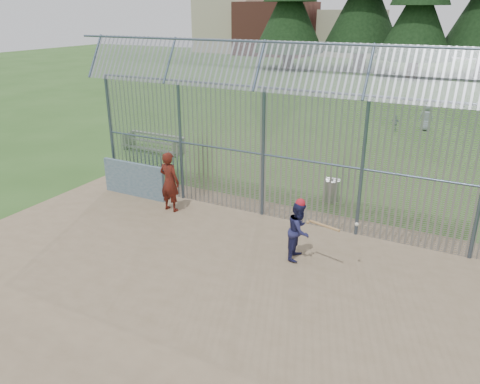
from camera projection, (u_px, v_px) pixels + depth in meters
The scene contains 12 objects.
ground at pixel (204, 264), 11.96m from camera, with size 120.00×120.00×0.00m, color #2D511E.
dirt_infield at pixel (193, 273), 11.54m from camera, with size 14.00×10.00×0.02m, color #756047.
dugout_wall at pixel (134, 179), 16.11m from camera, with size 2.50×0.12×1.20m, color #38566B.
batter at pixel (299, 230), 11.99m from camera, with size 0.76×0.59×1.55m, color #22234F.
onlooker at pixel (170, 182), 14.81m from camera, with size 0.71×0.47×1.95m, color maroon.
bg_kid_standing at pixel (426, 117), 24.85m from camera, with size 0.71×0.46×1.46m, color gray.
bg_kid_seated at pixel (395, 123), 24.83m from camera, with size 0.50×0.21×0.85m, color slate.
batting_gear at pixel (307, 209), 11.64m from camera, with size 1.63×0.41×0.57m.
trash_can at pixel (331, 190), 15.83m from camera, with size 0.56×0.56×0.82m.
bleacher at pixel (153, 142), 21.33m from camera, with size 3.00×0.95×0.72m.
backstop_fence at pixel (320, 151), 13.15m from camera, with size 20.09×0.81×5.30m.
distant_buildings at pixel (273, 27), 67.24m from camera, with size 26.50×10.50×8.00m.
Camera 1 is at (5.67, -8.83, 6.10)m, focal length 35.00 mm.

